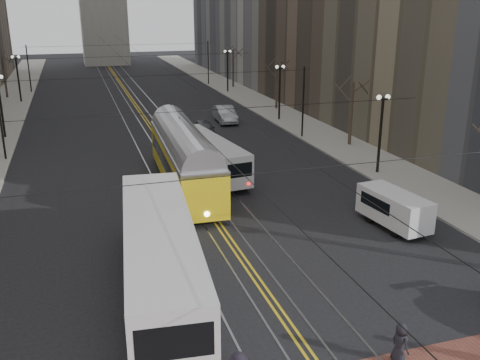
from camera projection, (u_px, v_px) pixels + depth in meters
ground at (307, 352)px, 19.36m from camera, size 260.00×260.00×0.00m
sidewalk_right at (268, 108)px, 64.36m from camera, size 5.00×140.00×0.15m
streetcar_rails at (143, 116)px, 60.15m from camera, size 4.80×130.00×0.02m
centre_lines at (143, 116)px, 60.15m from camera, size 0.42×130.00×0.01m
lamp_posts at (167, 120)px, 44.54m from camera, size 27.60×57.20×5.60m
street_trees at (155, 106)px, 50.43m from camera, size 31.68×53.28×5.60m
trolley_wires at (155, 96)px, 49.75m from camera, size 25.96×120.00×6.60m
transit_bus at (160, 260)px, 22.58m from camera, size 4.06×13.76×3.39m
streetcar at (184, 163)px, 36.07m from camera, size 3.26×14.75×3.46m
rear_bus at (209, 157)px, 38.91m from camera, size 3.53×10.55×2.70m
cargo_van at (394, 210)px, 29.82m from camera, size 2.30×4.79×2.04m
sedan_grey at (205, 129)px, 50.45m from camera, size 2.05×4.52×1.50m
sedan_silver at (225, 114)px, 56.64m from camera, size 2.05×5.24×1.70m
pedestrian_a at (400, 343)px, 18.55m from camera, size 0.59×0.81×1.53m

